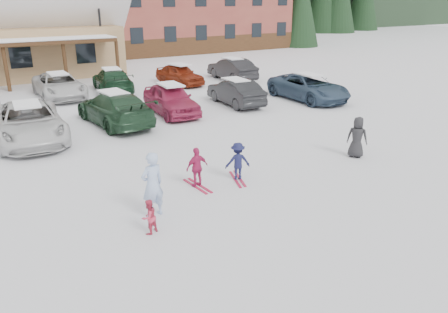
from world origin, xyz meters
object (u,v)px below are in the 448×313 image
toddler_red (149,217)px  parked_car_2 (29,122)px  child_magenta (197,167)px  parked_car_6 (308,87)px  lamp_post (100,24)px  parked_car_10 (59,85)px  adult_skier (152,185)px  parked_car_12 (180,75)px  parked_car_5 (236,92)px  child_navy (238,161)px  bystander_dark (357,137)px  parked_car_4 (171,99)px  parked_car_13 (232,69)px  parked_car_11 (112,80)px  parked_car_3 (115,108)px

toddler_red → parked_car_2: (-1.25, 9.78, 0.32)m
child_magenta → parked_car_6: parked_car_6 is taller
parked_car_2 → parked_car_6: size_ratio=1.06×
lamp_post → parked_car_2: lamp_post is taller
parked_car_6 → parked_car_10: 14.75m
toddler_red → parked_car_6: bearing=-167.5°
adult_skier → parked_car_6: bearing=-158.8°
parked_car_6 → parked_car_12: parked_car_6 is taller
parked_car_5 → parked_car_6: 4.45m
parked_car_6 → child_navy: bearing=-141.6°
bystander_dark → parked_car_4: size_ratio=0.34×
parked_car_4 → parked_car_10: parked_car_4 is taller
child_navy → parked_car_12: parked_car_12 is taller
parked_car_12 → parked_car_5: bearing=-99.5°
child_navy → parked_car_6: bearing=-123.7°
lamp_post → child_magenta: (-3.95, -22.47, -3.09)m
adult_skier → parked_car_13: bearing=-140.2°
parked_car_10 → parked_car_11: 3.24m
lamp_post → parked_car_12: bearing=-64.8°
toddler_red → parked_car_2: size_ratio=0.16×
parked_car_11 → adult_skier: bearing=84.0°
parked_car_3 → parked_car_10: size_ratio=1.02×
parked_car_6 → parked_car_3: bearing=176.5°
lamp_post → parked_car_2: (-7.64, -14.64, -2.96)m
parked_car_11 → parked_car_12: 4.67m
parked_car_3 → parked_car_5: 7.03m
child_magenta → parked_car_6: bearing=-150.2°
parked_car_6 → parked_car_13: bearing=92.4°
parked_car_2 → parked_car_10: size_ratio=1.08×
parked_car_12 → parked_car_10: bearing=169.6°
adult_skier → parked_car_3: (2.10, 9.53, -0.15)m
child_magenta → parked_car_12: (7.12, 15.74, 0.04)m
child_magenta → parked_car_13: size_ratio=0.28×
adult_skier → bystander_dark: bearing=170.9°
child_navy → child_magenta: size_ratio=0.98×
bystander_dark → parked_car_11: size_ratio=0.31×
adult_skier → parked_car_13: size_ratio=0.40×
bystander_dark → parked_car_10: (-7.18, 16.55, -0.05)m
bystander_dark → parked_car_12: bearing=-36.7°
adult_skier → parked_car_6: adult_skier is taller
adult_skier → bystander_dark: 8.36m
toddler_red → lamp_post: bearing=-126.7°
parked_car_5 → parked_car_3: bearing=6.4°
parked_car_3 → parked_car_5: parked_car_3 is taller
parked_car_5 → adult_skier: bearing=50.7°
parked_car_11 → bystander_dark: bearing=112.0°
lamp_post → child_magenta: bearing=-100.0°
parked_car_3 → parked_car_5: bearing=178.0°
parked_car_6 → parked_car_11: bearing=138.1°
parked_car_12 → parked_car_13: parked_car_13 is taller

